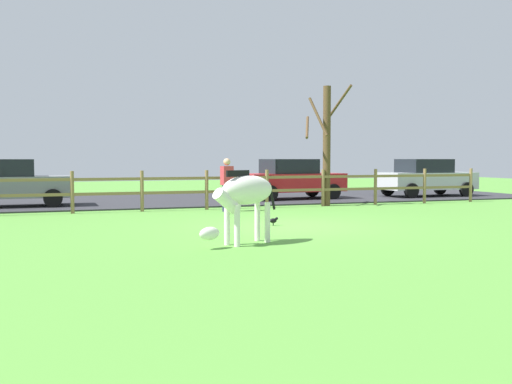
{
  "coord_description": "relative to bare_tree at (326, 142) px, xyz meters",
  "views": [
    {
      "loc": [
        -5.3,
        -12.97,
        1.63
      ],
      "look_at": [
        -0.58,
        0.68,
        0.8
      ],
      "focal_mm": 40.66,
      "sensor_mm": 36.0,
      "label": 1
    }
  ],
  "objects": [
    {
      "name": "ground_plane",
      "position": [
        -3.51,
        -5.11,
        -2.19
      ],
      "size": [
        60.0,
        60.0,
        0.0
      ],
      "primitive_type": "plane",
      "color": "#549338"
    },
    {
      "name": "parking_asphalt",
      "position": [
        -3.51,
        4.19,
        -2.16
      ],
      "size": [
        28.0,
        7.4,
        0.05
      ],
      "primitive_type": "cube",
      "color": "#2D2D33",
      "rests_on": "ground_plane"
    },
    {
      "name": "paddock_fence",
      "position": [
        -4.26,
        -0.11,
        -1.46
      ],
      "size": [
        20.61,
        0.11,
        1.26
      ],
      "color": "olive",
      "rests_on": "ground_plane"
    },
    {
      "name": "bare_tree",
      "position": [
        0.0,
        0.0,
        0.0
      ],
      "size": [
        1.7,
        1.52,
        4.15
      ],
      "color": "#513A23",
      "rests_on": "ground_plane"
    },
    {
      "name": "zebra",
      "position": [
        -5.43,
        -7.65,
        -1.26
      ],
      "size": [
        1.8,
        1.07,
        1.41
      ],
      "color": "white",
      "rests_on": "ground_plane"
    },
    {
      "name": "crow_on_grass",
      "position": [
        -3.82,
        -4.96,
        -2.06
      ],
      "size": [
        0.21,
        0.1,
        0.2
      ],
      "color": "black",
      "rests_on": "ground_plane"
    },
    {
      "name": "parked_car_grey",
      "position": [
        -10.32,
        2.54,
        -1.34
      ],
      "size": [
        4.04,
        1.96,
        1.56
      ],
      "color": "slate",
      "rests_on": "parking_asphalt"
    },
    {
      "name": "parked_car_silver",
      "position": [
        5.91,
        2.57,
        -1.34
      ],
      "size": [
        4.03,
        1.95,
        1.56
      ],
      "color": "#B7BABF",
      "rests_on": "parking_asphalt"
    },
    {
      "name": "parked_car_red",
      "position": [
        -0.07,
        2.92,
        -1.34
      ],
      "size": [
        4.11,
        2.11,
        1.56
      ],
      "color": "red",
      "rests_on": "parking_asphalt"
    },
    {
      "name": "visitor_near_fence",
      "position": [
        -3.83,
        -0.94,
        -1.28
      ],
      "size": [
        0.41,
        0.31,
        1.64
      ],
      "color": "#232847",
      "rests_on": "ground_plane"
    }
  ]
}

